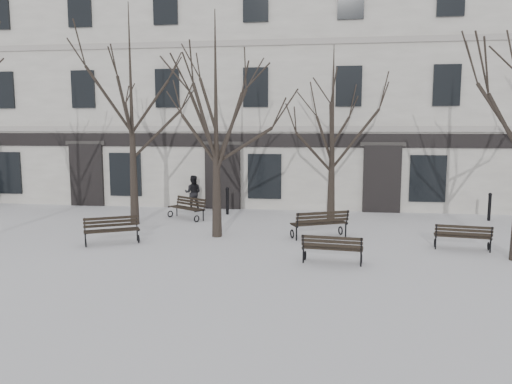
% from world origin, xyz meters
% --- Properties ---
extents(ground, '(100.00, 100.00, 0.00)m').
position_xyz_m(ground, '(0.00, 0.00, 0.00)').
color(ground, silver).
rests_on(ground, ground).
extents(building, '(40.40, 10.20, 11.40)m').
position_xyz_m(building, '(0.00, 12.96, 5.52)').
color(building, beige).
rests_on(building, ground).
extents(tree_1, '(5.20, 5.20, 7.42)m').
position_xyz_m(tree_1, '(-2.51, 2.19, 4.64)').
color(tree_1, black).
rests_on(tree_1, ground).
extents(tree_4, '(5.72, 5.72, 8.17)m').
position_xyz_m(tree_4, '(-6.08, 3.89, 5.11)').
color(tree_4, black).
rests_on(tree_4, ground).
extents(tree_5, '(4.78, 4.78, 6.83)m').
position_xyz_m(tree_5, '(1.33, 5.94, 4.26)').
color(tree_5, black).
rests_on(tree_5, ground).
extents(bench_0, '(1.75, 1.32, 0.85)m').
position_xyz_m(bench_0, '(-5.59, 0.71, 0.46)').
color(bench_0, black).
rests_on(bench_0, ground).
extents(bench_1, '(1.67, 0.76, 0.82)m').
position_xyz_m(bench_1, '(1.31, -0.71, 0.44)').
color(bench_1, black).
rests_on(bench_1, ground).
extents(bench_2, '(1.67, 0.80, 0.81)m').
position_xyz_m(bench_2, '(5.19, 1.35, 0.44)').
color(bench_2, black).
rests_on(bench_2, ground).
extents(bench_3, '(1.75, 1.46, 0.87)m').
position_xyz_m(bench_3, '(-4.40, 5.24, 0.47)').
color(bench_3, black).
rests_on(bench_3, ground).
extents(bench_4, '(1.96, 1.41, 0.95)m').
position_xyz_m(bench_4, '(0.94, 2.42, 0.52)').
color(bench_4, black).
rests_on(bench_4, ground).
extents(bollard_a, '(0.15, 0.15, 1.16)m').
position_xyz_m(bollard_a, '(-3.01, 6.49, 0.62)').
color(bollard_a, black).
rests_on(bollard_a, ground).
extents(bollard_b, '(0.14, 0.14, 1.12)m').
position_xyz_m(bollard_b, '(7.52, 6.50, 0.60)').
color(bollard_b, black).
rests_on(bollard_b, ground).
extents(pedestrian_b, '(0.80, 0.64, 1.55)m').
position_xyz_m(pedestrian_b, '(-4.74, 7.39, 0.00)').
color(pedestrian_b, black).
rests_on(pedestrian_b, ground).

